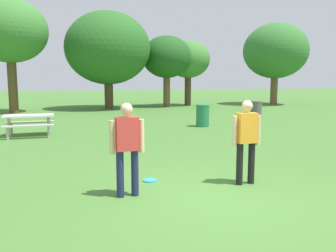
# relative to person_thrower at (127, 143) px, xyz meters

# --- Properties ---
(ground_plane) EXTENTS (120.00, 120.00, 0.00)m
(ground_plane) POSITION_rel_person_thrower_xyz_m (1.50, -0.49, -0.94)
(ground_plane) COLOR #447530
(person_thrower) EXTENTS (0.61, 0.24, 1.64)m
(person_thrower) POSITION_rel_person_thrower_xyz_m (0.00, 0.00, 0.00)
(person_thrower) COLOR #1E234C
(person_thrower) RESTS_ON ground
(person_catcher) EXTENTS (0.61, 0.24, 1.64)m
(person_catcher) POSITION_rel_person_thrower_xyz_m (2.33, 0.10, 0.00)
(person_catcher) COLOR black
(person_catcher) RESTS_ON ground
(frisbee) EXTENTS (0.28, 0.28, 0.03)m
(frisbee) POSITION_rel_person_thrower_xyz_m (0.58, 0.80, -0.93)
(frisbee) COLOR #2D9EDB
(frisbee) RESTS_ON ground
(picnic_table_near) EXTENTS (1.76, 1.50, 0.77)m
(picnic_table_near) POSITION_rel_person_thrower_xyz_m (-2.39, 7.41, -0.38)
(picnic_table_near) COLOR beige
(picnic_table_near) RESTS_ON ground
(trash_can_beside_table) EXTENTS (0.59, 0.59, 0.96)m
(trash_can_beside_table) POSITION_rel_person_thrower_xyz_m (4.55, 8.12, -0.46)
(trash_can_beside_table) COLOR #237047
(trash_can_beside_table) RESTS_ON ground
(trash_can_further_along) EXTENTS (0.59, 0.59, 0.96)m
(trash_can_further_along) POSITION_rel_person_thrower_xyz_m (7.97, 9.61, -0.46)
(trash_can_further_along) COLOR #515156
(trash_can_further_along) RESTS_ON ground
(tree_broad_center) EXTENTS (4.40, 4.40, 6.75)m
(tree_broad_center) POSITION_rel_person_thrower_xyz_m (-4.25, 16.84, 3.89)
(tree_broad_center) COLOR brown
(tree_broad_center) RESTS_ON ground
(tree_far_right) EXTENTS (5.77, 5.77, 6.58)m
(tree_far_right) POSITION_rel_person_thrower_xyz_m (1.62, 18.42, 3.17)
(tree_far_right) COLOR #4C3823
(tree_far_right) RESTS_ON ground
(tree_slender_mid) EXTENTS (3.61, 3.61, 5.19)m
(tree_slender_mid) POSITION_rel_person_thrower_xyz_m (5.96, 19.11, 2.68)
(tree_slender_mid) COLOR brown
(tree_slender_mid) RESTS_ON ground
(tree_back_left) EXTENTS (3.36, 3.36, 4.99)m
(tree_back_left) POSITION_rel_person_thrower_xyz_m (7.86, 19.82, 2.57)
(tree_back_left) COLOR #4C3823
(tree_back_left) RESTS_ON ground
(tree_back_right) EXTENTS (5.10, 5.10, 6.44)m
(tree_back_right) POSITION_rel_person_thrower_xyz_m (14.91, 18.98, 3.30)
(tree_back_right) COLOR brown
(tree_back_right) RESTS_ON ground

